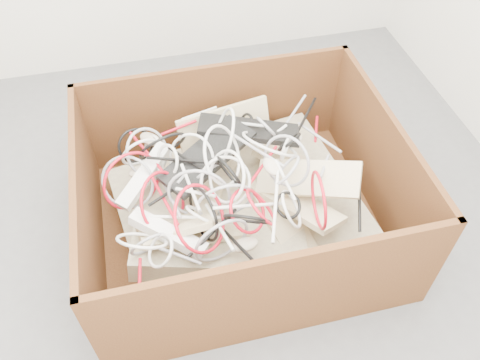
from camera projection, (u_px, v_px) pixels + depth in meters
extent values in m
plane|color=#515153|center=(209.00, 256.00, 2.10)|extent=(3.00, 3.00, 0.00)
cube|color=#3D1C0F|center=(241.00, 226.00, 2.18)|extent=(1.24, 1.03, 0.03)
cube|color=#3D1C0F|center=(216.00, 111.00, 2.33)|extent=(1.24, 0.02, 0.52)
cube|color=#3D1C0F|center=(276.00, 299.00, 1.67)|extent=(1.24, 0.03, 0.52)
cube|color=#3D1C0F|center=(380.00, 165.00, 2.09)|extent=(0.02, 0.98, 0.52)
cube|color=#3D1C0F|center=(89.00, 218.00, 1.91)|extent=(0.03, 0.98, 0.52)
cube|color=#C1B98F|center=(240.00, 213.00, 2.14)|extent=(1.09, 0.94, 0.20)
cube|color=#C1B98F|center=(220.00, 219.00, 2.02)|extent=(0.78, 0.70, 0.21)
cube|color=beige|center=(199.00, 184.00, 2.15)|extent=(0.42, 0.36, 0.13)
cube|color=beige|center=(298.00, 166.00, 2.19)|extent=(0.41, 0.37, 0.16)
cube|color=beige|center=(289.00, 229.00, 1.96)|extent=(0.23, 0.44, 0.13)
cube|color=beige|center=(194.00, 232.00, 1.88)|extent=(0.43, 0.17, 0.17)
cube|color=beige|center=(294.00, 202.00, 1.97)|extent=(0.34, 0.42, 0.14)
cube|color=beige|center=(224.00, 124.00, 2.15)|extent=(0.42, 0.14, 0.16)
cube|color=beige|center=(201.00, 205.00, 1.92)|extent=(0.25, 0.39, 0.25)
cube|color=beige|center=(308.00, 178.00, 1.95)|extent=(0.41, 0.34, 0.19)
cube|color=black|center=(249.00, 130.00, 2.02)|extent=(0.44, 0.26, 0.09)
cube|color=black|center=(208.00, 155.00, 1.91)|extent=(0.42, 0.36, 0.07)
ellipsoid|color=#B9AC95|center=(141.00, 171.00, 1.96)|extent=(0.11, 0.07, 0.04)
ellipsoid|color=#B9AC95|center=(294.00, 134.00, 2.09)|extent=(0.09, 0.11, 0.04)
ellipsoid|color=#B9AC95|center=(245.00, 245.00, 1.75)|extent=(0.10, 0.07, 0.04)
ellipsoid|color=#B9AC95|center=(272.00, 166.00, 1.82)|extent=(0.07, 0.10, 0.04)
ellipsoid|color=#B9AC95|center=(150.00, 139.00, 2.02)|extent=(0.11, 0.11, 0.04)
ellipsoid|color=black|center=(340.00, 252.00, 1.76)|extent=(0.11, 0.11, 0.04)
cube|color=white|center=(144.00, 176.00, 1.91)|extent=(0.25, 0.26, 0.12)
cube|color=white|center=(168.00, 234.00, 1.76)|extent=(0.27, 0.23, 0.10)
cube|color=#0B39AA|center=(339.00, 169.00, 1.92)|extent=(0.06, 0.06, 0.03)
torus|color=#96969C|center=(222.00, 241.00, 1.72)|extent=(0.25, 0.09, 0.26)
torus|color=black|center=(288.00, 205.00, 1.76)|extent=(0.14, 0.13, 0.08)
torus|color=silver|center=(226.00, 182.00, 1.78)|extent=(0.25, 0.20, 0.18)
torus|color=#96969C|center=(266.00, 126.00, 1.97)|extent=(0.10, 0.14, 0.12)
torus|color=silver|center=(154.00, 158.00, 2.02)|extent=(0.12, 0.26, 0.25)
torus|color=black|center=(229.00, 172.00, 1.79)|extent=(0.09, 0.20, 0.20)
torus|color=#96969C|center=(207.00, 173.00, 1.88)|extent=(0.16, 0.09, 0.16)
torus|color=black|center=(163.00, 146.00, 1.96)|extent=(0.20, 0.16, 0.21)
torus|color=black|center=(247.00, 125.00, 2.11)|extent=(0.06, 0.14, 0.14)
torus|color=#96969C|center=(225.00, 202.00, 1.78)|extent=(0.30, 0.06, 0.30)
torus|color=silver|center=(286.00, 148.00, 1.91)|extent=(0.09, 0.11, 0.13)
torus|color=silver|center=(142.00, 241.00, 1.69)|extent=(0.22, 0.16, 0.18)
torus|color=silver|center=(167.00, 161.00, 1.88)|extent=(0.11, 0.15, 0.16)
torus|color=silver|center=(160.00, 251.00, 1.69)|extent=(0.14, 0.18, 0.13)
torus|color=#96969C|center=(147.00, 152.00, 1.98)|extent=(0.24, 0.17, 0.23)
torus|color=silver|center=(201.00, 215.00, 1.78)|extent=(0.12, 0.14, 0.15)
torus|color=red|center=(132.00, 181.00, 1.91)|extent=(0.30, 0.18, 0.33)
torus|color=silver|center=(270.00, 144.00, 1.93)|extent=(0.28, 0.26, 0.19)
torus|color=black|center=(289.00, 142.00, 1.91)|extent=(0.14, 0.10, 0.13)
torus|color=red|center=(261.00, 207.00, 1.72)|extent=(0.13, 0.18, 0.15)
torus|color=red|center=(200.00, 219.00, 1.68)|extent=(0.23, 0.27, 0.28)
torus|color=silver|center=(141.00, 152.00, 1.99)|extent=(0.22, 0.09, 0.22)
torus|color=#96969C|center=(149.00, 244.00, 1.75)|extent=(0.18, 0.10, 0.17)
torus|color=black|center=(203.00, 214.00, 1.77)|extent=(0.10, 0.25, 0.25)
torus|color=#96969C|center=(286.00, 161.00, 1.85)|extent=(0.20, 0.20, 0.23)
torus|color=#96969C|center=(287.00, 170.00, 1.79)|extent=(0.15, 0.16, 0.12)
torus|color=silver|center=(223.00, 156.00, 1.81)|extent=(0.20, 0.30, 0.27)
torus|color=red|center=(319.00, 200.00, 1.77)|extent=(0.05, 0.31, 0.31)
torus|color=silver|center=(224.00, 136.00, 1.92)|extent=(0.14, 0.31, 0.29)
torus|color=red|center=(247.00, 211.00, 1.74)|extent=(0.17, 0.21, 0.18)
torus|color=#96969C|center=(128.00, 182.00, 1.91)|extent=(0.29, 0.17, 0.26)
torus|color=silver|center=(291.00, 209.00, 1.78)|extent=(0.10, 0.19, 0.18)
torus|color=silver|center=(226.00, 177.00, 1.76)|extent=(0.14, 0.23, 0.22)
torus|color=black|center=(136.00, 146.00, 2.05)|extent=(0.20, 0.08, 0.20)
torus|color=red|center=(163.00, 202.00, 1.82)|extent=(0.20, 0.29, 0.28)
torus|color=#96969C|center=(199.00, 195.00, 1.80)|extent=(0.32, 0.11, 0.33)
torus|color=black|center=(247.00, 219.00, 1.72)|extent=(0.21, 0.13, 0.21)
torus|color=silver|center=(191.00, 159.00, 1.94)|extent=(0.25, 0.22, 0.20)
cylinder|color=black|center=(360.00, 202.00, 1.90)|extent=(0.09, 0.23, 0.09)
cylinder|color=silver|center=(199.00, 113.00, 2.12)|extent=(0.17, 0.09, 0.04)
cylinder|color=black|center=(307.00, 114.00, 2.15)|extent=(0.16, 0.22, 0.04)
cylinder|color=silver|center=(285.00, 180.00, 1.79)|extent=(0.04, 0.16, 0.06)
cylinder|color=#96969C|center=(319.00, 137.00, 2.05)|extent=(0.11, 0.24, 0.04)
cylinder|color=silver|center=(185.00, 217.00, 1.79)|extent=(0.25, 0.06, 0.04)
cylinder|color=silver|center=(272.00, 136.00, 2.01)|extent=(0.15, 0.10, 0.03)
cylinder|color=red|center=(316.00, 129.00, 2.14)|extent=(0.09, 0.20, 0.06)
cylinder|color=black|center=(168.00, 193.00, 1.81)|extent=(0.16, 0.11, 0.04)
cylinder|color=#96969C|center=(199.00, 159.00, 1.90)|extent=(0.21, 0.21, 0.02)
cylinder|color=silver|center=(240.00, 123.00, 2.04)|extent=(0.18, 0.15, 0.07)
cylinder|color=red|center=(148.00, 153.00, 1.95)|extent=(0.12, 0.26, 0.03)
cylinder|color=red|center=(179.00, 128.00, 2.06)|extent=(0.16, 0.02, 0.05)
cylinder|color=#96969C|center=(179.00, 255.00, 1.72)|extent=(0.15, 0.10, 0.04)
cylinder|color=silver|center=(248.00, 206.00, 1.73)|extent=(0.26, 0.03, 0.08)
cylinder|color=#96969C|center=(211.00, 141.00, 1.98)|extent=(0.02, 0.17, 0.03)
cylinder|color=black|center=(186.00, 159.00, 1.88)|extent=(0.12, 0.18, 0.03)
cylinder|color=red|center=(204.00, 127.00, 2.04)|extent=(0.07, 0.14, 0.03)
cylinder|color=silver|center=(190.00, 187.00, 1.76)|extent=(0.04, 0.21, 0.05)
cylinder|color=silver|center=(219.00, 226.00, 1.71)|extent=(0.06, 0.26, 0.08)
cylinder|color=#96969C|center=(213.00, 114.00, 2.16)|extent=(0.13, 0.05, 0.04)
cylinder|color=red|center=(140.00, 278.00, 1.66)|extent=(0.03, 0.17, 0.04)
cylinder|color=red|center=(163.00, 197.00, 1.82)|extent=(0.09, 0.29, 0.02)
cylinder|color=#96969C|center=(172.00, 200.00, 1.83)|extent=(0.05, 0.19, 0.03)
cylinder|color=silver|center=(243.00, 124.00, 2.08)|extent=(0.14, 0.10, 0.03)
cylinder|color=red|center=(263.00, 165.00, 1.89)|extent=(0.16, 0.17, 0.02)
cylinder|color=#96969C|center=(292.00, 116.00, 2.19)|extent=(0.20, 0.20, 0.06)
cylinder|color=silver|center=(275.00, 205.00, 1.72)|extent=(0.11, 0.28, 0.06)
cylinder|color=black|center=(235.00, 242.00, 1.74)|extent=(0.10, 0.24, 0.07)
cylinder|color=#96969C|center=(258.00, 150.00, 1.85)|extent=(0.17, 0.18, 0.06)
cylinder|color=black|center=(211.00, 234.00, 1.75)|extent=(0.22, 0.13, 0.08)
cylinder|color=black|center=(183.00, 160.00, 1.86)|extent=(0.27, 0.14, 0.04)
cylinder|color=silver|center=(195.00, 192.00, 1.75)|extent=(0.14, 0.09, 0.03)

